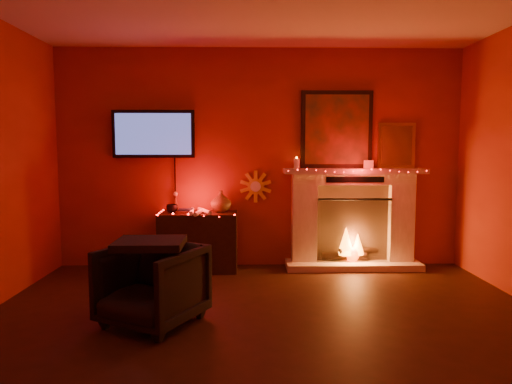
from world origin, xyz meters
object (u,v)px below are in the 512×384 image
at_px(tv, 154,134).
at_px(armchair, 152,285).
at_px(console_table, 199,238).
at_px(sunburst_clock, 256,187).
at_px(fireplace, 352,209).

height_order(tv, armchair, tv).
xyz_separation_m(console_table, armchair, (-0.22, -1.71, -0.05)).
relative_size(tv, sunburst_clock, 3.10).
height_order(sunburst_clock, console_table, sunburst_clock).
xyz_separation_m(tv, armchair, (0.34, -1.90, -1.31)).
bearing_deg(fireplace, tv, 178.50).
relative_size(tv, console_table, 1.28).
xyz_separation_m(sunburst_clock, armchair, (-0.90, -1.93, -0.66)).
height_order(fireplace, console_table, fireplace).
xyz_separation_m(fireplace, armchair, (-2.10, -1.84, -0.39)).
distance_m(tv, console_table, 1.39).
bearing_deg(sunburst_clock, fireplace, -4.37).
bearing_deg(tv, fireplace, -1.50).
height_order(fireplace, armchair, fireplace).
xyz_separation_m(fireplace, sunburst_clock, (-1.19, 0.09, 0.28)).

